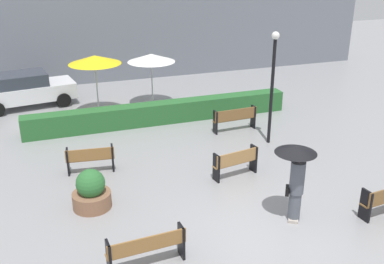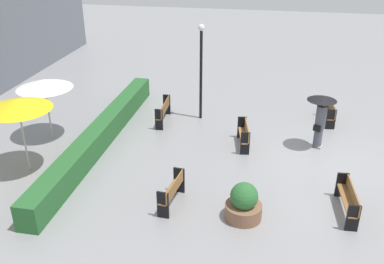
{
  "view_description": "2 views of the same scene",
  "coord_description": "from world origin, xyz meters",
  "px_view_note": "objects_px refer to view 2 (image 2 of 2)",
  "views": [
    {
      "loc": [
        -5.31,
        -8.66,
        6.71
      ],
      "look_at": [
        -0.65,
        4.55,
        1.03
      ],
      "focal_mm": 42.13,
      "sensor_mm": 36.0,
      "label": 1
    },
    {
      "loc": [
        -14.6,
        2.12,
        7.72
      ],
      "look_at": [
        -1.36,
        4.67,
        1.19
      ],
      "focal_mm": 40.1,
      "sensor_mm": 36.0,
      "label": 2
    }
  ],
  "objects_px": {
    "planter_pot": "(244,204)",
    "lamp_post": "(201,63)",
    "bench_back_row": "(164,110)",
    "patio_umbrella_yellow": "(18,104)",
    "bench_mid_center": "(244,133)",
    "bench_far_left": "(172,190)",
    "patio_umbrella_white": "(44,84)",
    "bench_near_right": "(329,111)",
    "pedestrian_with_umbrella": "(321,113)",
    "bench_near_left": "(349,198)"
  },
  "relations": [
    {
      "from": "pedestrian_with_umbrella",
      "to": "bench_mid_center",
      "type": "bearing_deg",
      "value": 98.09
    },
    {
      "from": "planter_pot",
      "to": "lamp_post",
      "type": "xyz_separation_m",
      "value": [
        6.87,
        2.46,
        2.03
      ]
    },
    {
      "from": "bench_back_row",
      "to": "pedestrian_with_umbrella",
      "type": "bearing_deg",
      "value": -100.78
    },
    {
      "from": "bench_near_right",
      "to": "lamp_post",
      "type": "xyz_separation_m",
      "value": [
        -0.6,
        5.49,
        2.0
      ]
    },
    {
      "from": "bench_far_left",
      "to": "lamp_post",
      "type": "distance_m",
      "value": 6.91
    },
    {
      "from": "bench_mid_center",
      "to": "patio_umbrella_white",
      "type": "bearing_deg",
      "value": 95.21
    },
    {
      "from": "planter_pot",
      "to": "patio_umbrella_yellow",
      "type": "distance_m",
      "value": 7.92
    },
    {
      "from": "bench_near_right",
      "to": "patio_umbrella_white",
      "type": "relative_size",
      "value": 0.65
    },
    {
      "from": "bench_mid_center",
      "to": "pedestrian_with_umbrella",
      "type": "bearing_deg",
      "value": -81.91
    },
    {
      "from": "bench_back_row",
      "to": "pedestrian_with_umbrella",
      "type": "height_order",
      "value": "pedestrian_with_umbrella"
    },
    {
      "from": "bench_mid_center",
      "to": "patio_umbrella_yellow",
      "type": "relative_size",
      "value": 0.59
    },
    {
      "from": "bench_near_left",
      "to": "bench_mid_center",
      "type": "bearing_deg",
      "value": 41.89
    },
    {
      "from": "pedestrian_with_umbrella",
      "to": "bench_near_left",
      "type": "bearing_deg",
      "value": -171.71
    },
    {
      "from": "bench_mid_center",
      "to": "pedestrian_with_umbrella",
      "type": "distance_m",
      "value": 2.92
    },
    {
      "from": "bench_near_right",
      "to": "pedestrian_with_umbrella",
      "type": "xyz_separation_m",
      "value": [
        -2.52,
        0.64,
        0.91
      ]
    },
    {
      "from": "bench_mid_center",
      "to": "bench_near_left",
      "type": "bearing_deg",
      "value": -138.11
    },
    {
      "from": "bench_near_left",
      "to": "patio_umbrella_yellow",
      "type": "xyz_separation_m",
      "value": [
        0.5,
        10.56,
        1.95
      ]
    },
    {
      "from": "bench_mid_center",
      "to": "planter_pot",
      "type": "xyz_separation_m",
      "value": [
        -4.56,
        -0.35,
        -0.04
      ]
    },
    {
      "from": "patio_umbrella_white",
      "to": "planter_pot",
      "type": "bearing_deg",
      "value": -115.74
    },
    {
      "from": "bench_mid_center",
      "to": "bench_far_left",
      "type": "distance_m",
      "value": 4.67
    },
    {
      "from": "bench_mid_center",
      "to": "patio_umbrella_white",
      "type": "relative_size",
      "value": 0.64
    },
    {
      "from": "patio_umbrella_yellow",
      "to": "patio_umbrella_white",
      "type": "xyz_separation_m",
      "value": [
        2.54,
        0.46,
        -0.21
      ]
    },
    {
      "from": "planter_pot",
      "to": "lamp_post",
      "type": "relative_size",
      "value": 0.28
    },
    {
      "from": "bench_back_row",
      "to": "bench_near_left",
      "type": "bearing_deg",
      "value": -127.54
    },
    {
      "from": "patio_umbrella_yellow",
      "to": "lamp_post",
      "type": "bearing_deg",
      "value": -42.6
    },
    {
      "from": "planter_pot",
      "to": "patio_umbrella_white",
      "type": "relative_size",
      "value": 0.47
    },
    {
      "from": "bench_near_right",
      "to": "patio_umbrella_white",
      "type": "xyz_separation_m",
      "value": [
        -3.61,
        11.05,
        1.74
      ]
    },
    {
      "from": "bench_near_right",
      "to": "patio_umbrella_white",
      "type": "bearing_deg",
      "value": 108.1
    },
    {
      "from": "bench_near_right",
      "to": "bench_far_left",
      "type": "bearing_deg",
      "value": 144.18
    },
    {
      "from": "bench_near_right",
      "to": "lamp_post",
      "type": "height_order",
      "value": "lamp_post"
    },
    {
      "from": "bench_mid_center",
      "to": "lamp_post",
      "type": "xyz_separation_m",
      "value": [
        2.31,
        2.1,
        1.98
      ]
    },
    {
      "from": "bench_back_row",
      "to": "planter_pot",
      "type": "height_order",
      "value": "planter_pot"
    },
    {
      "from": "bench_far_left",
      "to": "patio_umbrella_white",
      "type": "height_order",
      "value": "patio_umbrella_white"
    },
    {
      "from": "bench_near_left",
      "to": "planter_pot",
      "type": "relative_size",
      "value": 1.59
    },
    {
      "from": "pedestrian_with_umbrella",
      "to": "lamp_post",
      "type": "distance_m",
      "value": 5.33
    },
    {
      "from": "bench_far_left",
      "to": "pedestrian_with_umbrella",
      "type": "height_order",
      "value": "pedestrian_with_umbrella"
    },
    {
      "from": "lamp_post",
      "to": "patio_umbrella_yellow",
      "type": "bearing_deg",
      "value": 137.4
    },
    {
      "from": "bench_mid_center",
      "to": "planter_pot",
      "type": "relative_size",
      "value": 1.35
    },
    {
      "from": "planter_pot",
      "to": "patio_umbrella_yellow",
      "type": "bearing_deg",
      "value": 80.07
    },
    {
      "from": "bench_far_left",
      "to": "bench_back_row",
      "type": "distance_m",
      "value": 6.16
    },
    {
      "from": "bench_back_row",
      "to": "planter_pot",
      "type": "distance_m",
      "value": 7.31
    },
    {
      "from": "bench_back_row",
      "to": "planter_pot",
      "type": "bearing_deg",
      "value": -147.39
    },
    {
      "from": "bench_near_left",
      "to": "pedestrian_with_umbrella",
      "type": "relative_size",
      "value": 0.87
    },
    {
      "from": "bench_near_left",
      "to": "bench_back_row",
      "type": "relative_size",
      "value": 1.01
    },
    {
      "from": "bench_far_left",
      "to": "bench_near_right",
      "type": "distance_m",
      "value": 8.89
    },
    {
      "from": "pedestrian_with_umbrella",
      "to": "planter_pot",
      "type": "distance_m",
      "value": 5.58
    },
    {
      "from": "bench_mid_center",
      "to": "lamp_post",
      "type": "distance_m",
      "value": 3.7
    },
    {
      "from": "patio_umbrella_white",
      "to": "lamp_post",
      "type": "bearing_deg",
      "value": -61.57
    },
    {
      "from": "bench_mid_center",
      "to": "lamp_post",
      "type": "bearing_deg",
      "value": 42.34
    },
    {
      "from": "bench_near_right",
      "to": "patio_umbrella_yellow",
      "type": "bearing_deg",
      "value": 120.14
    }
  ]
}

